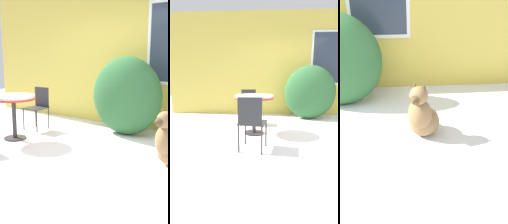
# 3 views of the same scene
# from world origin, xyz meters

# --- Properties ---
(ground_plane) EXTENTS (16.00, 16.00, 0.00)m
(ground_plane) POSITION_xyz_m (0.00, 0.00, 0.00)
(ground_plane) COLOR white
(house_wall) EXTENTS (8.00, 0.10, 3.09)m
(house_wall) POSITION_xyz_m (0.05, 2.20, 1.55)
(house_wall) COLOR #DBC14C
(house_wall) RESTS_ON ground_plane
(shrub_left) EXTENTS (1.39, 0.72, 1.48)m
(shrub_left) POSITION_xyz_m (0.29, 1.55, 0.74)
(shrub_left) COLOR #2D6033
(shrub_left) RESTS_ON ground_plane
(patio_table) EXTENTS (0.79, 0.79, 0.80)m
(patio_table) POSITION_xyz_m (-1.18, 0.10, 0.67)
(patio_table) COLOR #2D2D30
(patio_table) RESTS_ON ground_plane
(patio_chair_near_table) EXTENTS (0.41, 0.41, 0.85)m
(patio_chair_near_table) POSITION_xyz_m (-1.36, 0.88, 0.48)
(patio_chair_near_table) COLOR #2D2D30
(patio_chair_near_table) RESTS_ON ground_plane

